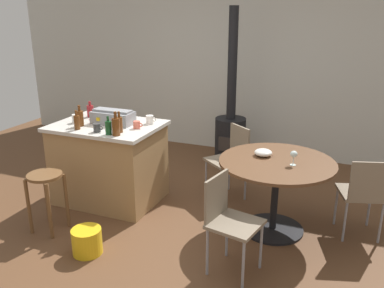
{
  "coord_description": "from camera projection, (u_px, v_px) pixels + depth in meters",
  "views": [
    {
      "loc": [
        1.69,
        -3.38,
        2.19
      ],
      "look_at": [
        0.15,
        0.39,
        0.83
      ],
      "focal_mm": 38.18,
      "sensor_mm": 36.0,
      "label": 1
    }
  ],
  "objects": [
    {
      "name": "folding_chair_near",
      "position": [
        231.0,
        156.0,
        4.84
      ],
      "size": [
        0.56,
        0.56,
        0.87
      ],
      "color": "#7F705B",
      "rests_on": "ground_plane"
    },
    {
      "name": "folding_chair_left",
      "position": [
        363.0,
        192.0,
        3.96
      ],
      "size": [
        0.5,
        0.5,
        0.85
      ],
      "color": "#7F705B",
      "rests_on": "ground_plane"
    },
    {
      "name": "serving_bowl",
      "position": [
        263.0,
        153.0,
        4.13
      ],
      "size": [
        0.18,
        0.18,
        0.07
      ],
      "primitive_type": "ellipsoid",
      "color": "white",
      "rests_on": "dining_table"
    },
    {
      "name": "wooden_stool",
      "position": [
        46.0,
        189.0,
        4.1
      ],
      "size": [
        0.35,
        0.35,
        0.62
      ],
      "color": "brown",
      "rests_on": "ground_plane"
    },
    {
      "name": "bottle_3",
      "position": [
        90.0,
        111.0,
        4.94
      ],
      "size": [
        0.08,
        0.08,
        0.19
      ],
      "color": "maroon",
      "rests_on": "kitchen_island"
    },
    {
      "name": "bottle_2",
      "position": [
        108.0,
        127.0,
        4.23
      ],
      "size": [
        0.07,
        0.07,
        0.2
      ],
      "color": "#194C23",
      "rests_on": "kitchen_island"
    },
    {
      "name": "bottle_0",
      "position": [
        116.0,
        126.0,
        4.2
      ],
      "size": [
        0.08,
        0.08,
        0.25
      ],
      "color": "#603314",
      "rests_on": "kitchen_island"
    },
    {
      "name": "ground_plane",
      "position": [
        165.0,
        228.0,
        4.27
      ],
      "size": [
        8.8,
        8.8,
        0.0
      ],
      "primitive_type": "plane",
      "color": "brown"
    },
    {
      "name": "plastic_bucket",
      "position": [
        87.0,
        241.0,
        3.8
      ],
      "size": [
        0.28,
        0.28,
        0.25
      ],
      "primitive_type": "cylinder",
      "color": "yellow",
      "rests_on": "ground_plane"
    },
    {
      "name": "toolbox",
      "position": [
        113.0,
        117.0,
        4.63
      ],
      "size": [
        0.48,
        0.24,
        0.17
      ],
      "color": "gray",
      "rests_on": "kitchen_island"
    },
    {
      "name": "wine_glass",
      "position": [
        294.0,
        155.0,
        3.86
      ],
      "size": [
        0.07,
        0.07,
        0.14
      ],
      "color": "silver",
      "rests_on": "dining_table"
    },
    {
      "name": "bottle_5",
      "position": [
        119.0,
        124.0,
        4.31
      ],
      "size": [
        0.07,
        0.07,
        0.23
      ],
      "color": "#603314",
      "rests_on": "kitchen_island"
    },
    {
      "name": "wood_stove",
      "position": [
        230.0,
        129.0,
        5.85
      ],
      "size": [
        0.44,
        0.45,
        2.22
      ],
      "color": "black",
      "rests_on": "ground_plane"
    },
    {
      "name": "bottle_4",
      "position": [
        77.0,
        122.0,
        4.41
      ],
      "size": [
        0.06,
        0.06,
        0.21
      ],
      "color": "#603314",
      "rests_on": "kitchen_island"
    },
    {
      "name": "bottle_1",
      "position": [
        80.0,
        118.0,
        4.54
      ],
      "size": [
        0.08,
        0.08,
        0.24
      ],
      "color": "#603314",
      "rests_on": "kitchen_island"
    },
    {
      "name": "folding_chair_far",
      "position": [
        228.0,
        217.0,
        3.45
      ],
      "size": [
        0.47,
        0.47,
        0.86
      ],
      "color": "#7F705B",
      "rests_on": "ground_plane"
    },
    {
      "name": "dining_table",
      "position": [
        276.0,
        177.0,
        4.06
      ],
      "size": [
        1.14,
        1.14,
        0.76
      ],
      "color": "black",
      "rests_on": "ground_plane"
    },
    {
      "name": "cup_1",
      "position": [
        150.0,
        120.0,
        4.64
      ],
      "size": [
        0.12,
        0.09,
        0.1
      ],
      "color": "white",
      "rests_on": "kitchen_island"
    },
    {
      "name": "cup_4",
      "position": [
        97.0,
        128.0,
        4.33
      ],
      "size": [
        0.11,
        0.08,
        0.09
      ],
      "color": "#383838",
      "rests_on": "kitchen_island"
    },
    {
      "name": "cup_2",
      "position": [
        76.0,
        119.0,
        4.68
      ],
      "size": [
        0.12,
        0.08,
        0.1
      ],
      "color": "white",
      "rests_on": "kitchen_island"
    },
    {
      "name": "back_wall",
      "position": [
        241.0,
        66.0,
        6.24
      ],
      "size": [
        8.0,
        0.1,
        2.7
      ],
      "primitive_type": "cube",
      "color": "beige",
      "rests_on": "ground_plane"
    },
    {
      "name": "cup_0",
      "position": [
        137.0,
        125.0,
        4.46
      ],
      "size": [
        0.11,
        0.08,
        0.08
      ],
      "color": "#DB6651",
      "rests_on": "kitchen_island"
    },
    {
      "name": "cup_3",
      "position": [
        97.0,
        115.0,
        4.86
      ],
      "size": [
        0.12,
        0.09,
        0.08
      ],
      "color": "tan",
      "rests_on": "kitchen_island"
    },
    {
      "name": "kitchen_island",
      "position": [
        109.0,
        162.0,
        4.78
      ],
      "size": [
        1.2,
        0.88,
        0.94
      ],
      "color": "#A37A4C",
      "rests_on": "ground_plane"
    }
  ]
}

